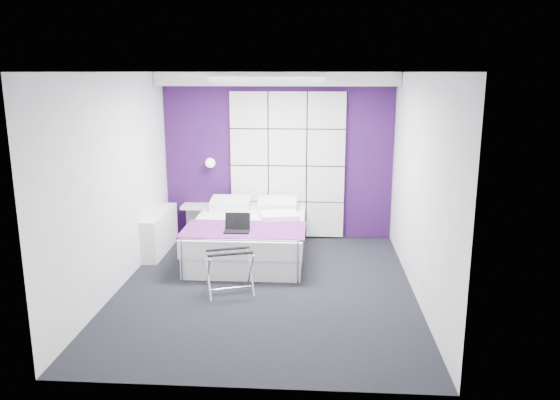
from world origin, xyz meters
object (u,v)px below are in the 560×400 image
radiator (160,232)px  luggage_rack (230,272)px  wall_lamp (211,162)px  nightstand (196,206)px  bed (249,237)px  laptop (237,227)px

radiator → luggage_rack: (1.27, -1.48, -0.04)m
wall_lamp → nightstand: 0.75m
nightstand → luggage_rack: (0.89, -2.20, -0.25)m
wall_lamp → luggage_rack: size_ratio=0.28×
wall_lamp → bed: 1.47m
wall_lamp → bed: size_ratio=0.08×
radiator → wall_lamp: bearing=49.9°
bed → nightstand: (-0.96, 0.87, 0.23)m
luggage_rack → laptop: (-0.01, 0.75, 0.35)m
radiator → luggage_rack: radiator is taller
wall_lamp → luggage_rack: wall_lamp is taller
wall_lamp → laptop: wall_lamp is taller
radiator → nightstand: size_ratio=2.83×
radiator → luggage_rack: 1.95m
wall_lamp → nightstand: size_ratio=0.35×
radiator → bed: bearing=-6.2°
wall_lamp → bed: wall_lamp is taller
wall_lamp → radiator: size_ratio=0.12×
luggage_rack → nightstand: bearing=93.4°
luggage_rack → laptop: laptop is taller
wall_lamp → nightstand: (-0.26, -0.04, -0.70)m
bed → luggage_rack: (-0.07, -1.33, -0.03)m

